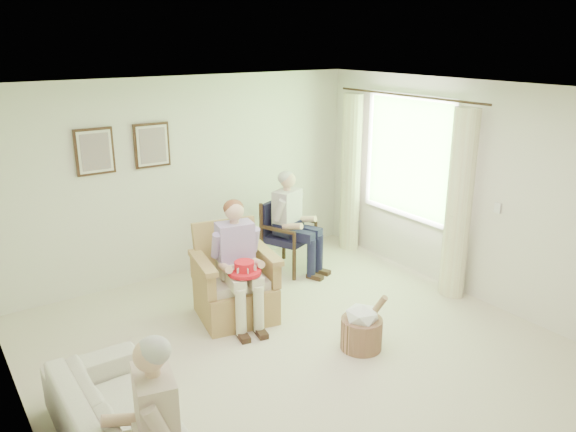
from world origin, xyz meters
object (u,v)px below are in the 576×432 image
at_px(red_hat, 244,269).
at_px(sofa, 128,428).
at_px(person_sofa, 153,422).
at_px(wicker_armchair, 234,289).
at_px(person_dark, 292,216).
at_px(person_wicker, 239,255).
at_px(wood_armchair, 285,232).
at_px(hatbox, 362,327).

bearing_deg(red_hat, sofa, -144.13).
distance_m(sofa, person_sofa, 0.70).
height_order(wicker_armchair, person_dark, person_dark).
bearing_deg(person_wicker, person_sofa, -120.61).
height_order(wicker_armchair, person_wicker, person_wicker).
bearing_deg(person_sofa, wicker_armchair, 153.10).
distance_m(wicker_armchair, wood_armchair, 1.56).
relative_size(wood_armchair, sofa, 0.46).
xyz_separation_m(person_wicker, person_dark, (1.29, 0.84, -0.01)).
distance_m(wicker_armchair, person_dark, 1.53).
bearing_deg(wicker_armchair, red_hat, -87.33).
relative_size(wicker_armchair, sofa, 0.52).
height_order(wicker_armchair, wood_armchair, wicker_armchair).
height_order(wicker_armchair, hatbox, wicker_armchair).
bearing_deg(person_dark, person_sofa, -160.21).
distance_m(wicker_armchair, red_hat, 0.50).
distance_m(wood_armchair, person_dark, 0.32).
distance_m(person_dark, hatbox, 2.19).
bearing_deg(sofa, person_wicker, -50.80).
bearing_deg(person_wicker, wicker_armchair, 100.82).
height_order(person_wicker, red_hat, person_wicker).
distance_m(wood_armchair, person_wicker, 1.65).
relative_size(sofa, person_sofa, 1.62).
xyz_separation_m(person_dark, hatbox, (-0.55, -2.05, -0.55)).
bearing_deg(hatbox, person_dark, 74.87).
xyz_separation_m(person_wicker, hatbox, (0.73, -1.21, -0.56)).
distance_m(person_wicker, person_dark, 1.54).
height_order(person_sofa, hatbox, person_sofa).
distance_m(person_dark, person_sofa, 4.19).
bearing_deg(hatbox, wood_armchair, 75.89).
distance_m(wood_armchair, person_sofa, 4.31).
distance_m(sofa, person_wicker, 2.35).
distance_m(wood_armchair, sofa, 3.93).
height_order(sofa, red_hat, red_hat).
xyz_separation_m(wicker_armchair, person_wicker, (-0.00, -0.14, 0.46)).
bearing_deg(person_dark, hatbox, -128.33).
bearing_deg(hatbox, sofa, -174.51).
bearing_deg(person_sofa, sofa, -167.37).
relative_size(wood_armchair, person_dark, 0.70).
xyz_separation_m(wood_armchair, person_sofa, (-3.07, -3.02, 0.20)).
relative_size(person_dark, red_hat, 3.78).
relative_size(person_sofa, red_hat, 3.53).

